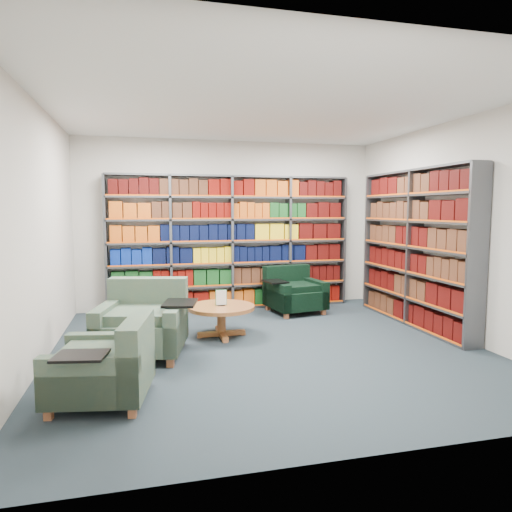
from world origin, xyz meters
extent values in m
cube|color=#19232D|center=(0.00, 0.00, -0.01)|extent=(5.00, 5.00, 0.01)
cube|color=white|center=(0.00, 0.00, 2.80)|extent=(5.00, 5.00, 0.01)
cube|color=beige|center=(0.00, 2.50, 1.40)|extent=(5.00, 0.01, 2.80)
cube|color=beige|center=(0.00, -2.50, 1.40)|extent=(5.00, 0.01, 2.80)
cube|color=beige|center=(-2.50, 0.00, 1.40)|extent=(0.01, 5.00, 2.80)
cube|color=beige|center=(2.50, 0.00, 1.40)|extent=(0.01, 5.00, 2.80)
cube|color=#47494F|center=(0.00, 2.34, 1.10)|extent=(4.00, 0.28, 2.20)
cube|color=silver|center=(0.00, 2.47, 1.10)|extent=(4.00, 0.02, 2.20)
cube|color=#D84C0A|center=(0.00, 2.21, 1.10)|extent=(4.00, 0.01, 2.20)
cube|color=#330504|center=(0.00, 2.34, 0.18)|extent=(3.88, 0.21, 0.29)
cube|color=#0E3A13|center=(0.00, 2.34, 0.54)|extent=(3.88, 0.21, 0.29)
cube|color=navy|center=(0.00, 2.34, 0.91)|extent=(3.88, 0.21, 0.29)
cube|color=#A8440C|center=(0.00, 2.34, 1.28)|extent=(3.88, 0.21, 0.29)
cube|color=#A8440C|center=(0.00, 2.34, 1.64)|extent=(3.88, 0.21, 0.29)
cube|color=#330504|center=(0.00, 2.34, 2.01)|extent=(3.88, 0.21, 0.29)
cube|color=#47494F|center=(2.34, 0.60, 1.10)|extent=(0.28, 2.50, 2.20)
cube|color=silver|center=(2.47, 0.60, 1.10)|extent=(0.02, 2.50, 2.20)
cube|color=#D84C0A|center=(2.21, 0.60, 1.10)|extent=(0.02, 2.50, 2.20)
cube|color=#3D1F11|center=(2.34, 0.60, 0.18)|extent=(0.21, 2.38, 0.29)
cube|color=#330504|center=(2.34, 0.60, 0.54)|extent=(0.21, 2.38, 0.29)
cube|color=#330504|center=(2.34, 0.60, 0.91)|extent=(0.21, 2.38, 0.29)
cube|color=#3D1F11|center=(2.34, 0.60, 1.28)|extent=(0.21, 2.38, 0.29)
cube|color=#3D1F11|center=(2.34, 0.60, 1.64)|extent=(0.21, 2.38, 0.29)
cube|color=#330504|center=(2.34, 0.60, 2.01)|extent=(0.21, 2.38, 0.29)
cube|color=#082F3A|center=(-1.46, 0.06, 0.27)|extent=(1.11, 1.11, 0.33)
cube|color=#082F3A|center=(-1.38, 0.41, 0.47)|extent=(0.95, 0.41, 0.74)
cube|color=#082F3A|center=(-1.84, 0.15, 0.35)|extent=(0.35, 0.93, 0.49)
cube|color=#082F3A|center=(-1.08, -0.03, 0.35)|extent=(0.35, 0.93, 0.49)
cube|color=black|center=(-1.04, -0.09, 0.62)|extent=(0.44, 0.52, 0.03)
cube|color=#995634|center=(-1.91, -0.22, 0.05)|extent=(0.09, 0.09, 0.10)
cube|color=#995634|center=(-1.18, -0.39, 0.05)|extent=(0.09, 0.09, 0.10)
cube|color=#995634|center=(-1.74, 0.52, 0.05)|extent=(0.09, 0.09, 0.10)
cube|color=#995634|center=(-1.00, 0.35, 0.05)|extent=(0.09, 0.09, 0.10)
cube|color=black|center=(0.93, 1.74, 0.23)|extent=(0.92, 0.92, 0.28)
cube|color=black|center=(0.88, 2.04, 0.41)|extent=(0.82, 0.31, 0.64)
cube|color=black|center=(0.60, 1.68, 0.30)|extent=(0.26, 0.81, 0.43)
cube|color=black|center=(1.26, 1.79, 0.30)|extent=(0.26, 0.81, 0.43)
cube|color=black|center=(0.56, 1.63, 0.53)|extent=(0.36, 0.44, 0.02)
cube|color=#995634|center=(0.66, 1.36, 0.04)|extent=(0.07, 0.07, 0.09)
cube|color=#995634|center=(1.31, 1.47, 0.04)|extent=(0.07, 0.07, 0.09)
cube|color=#995634|center=(0.55, 2.01, 0.04)|extent=(0.07, 0.07, 0.09)
cube|color=#995634|center=(1.20, 2.12, 0.04)|extent=(0.07, 0.07, 0.09)
cube|color=#082F3A|center=(-1.80, -1.14, 0.23)|extent=(0.92, 0.92, 0.28)
cube|color=#082F3A|center=(-1.50, -1.19, 0.41)|extent=(0.32, 0.81, 0.64)
cube|color=#082F3A|center=(-1.74, -0.81, 0.30)|extent=(0.80, 0.26, 0.42)
cube|color=#082F3A|center=(-1.86, -1.47, 0.30)|extent=(0.80, 0.26, 0.42)
cube|color=black|center=(-1.91, -1.50, 0.53)|extent=(0.44, 0.37, 0.02)
cube|color=#995634|center=(-2.06, -0.76, 0.04)|extent=(0.07, 0.07, 0.09)
cube|color=#995634|center=(-2.18, -1.40, 0.04)|extent=(0.07, 0.07, 0.09)
cube|color=#995634|center=(-1.42, -0.87, 0.04)|extent=(0.07, 0.07, 0.09)
cube|color=#995634|center=(-1.54, -1.52, 0.04)|extent=(0.07, 0.07, 0.09)
cylinder|color=#994A28|center=(-0.46, 0.63, 0.39)|extent=(0.87, 0.87, 0.05)
cylinder|color=#994A28|center=(-0.46, 0.63, 0.19)|extent=(0.12, 0.12, 0.35)
cube|color=#994A28|center=(-0.46, 0.63, 0.04)|extent=(0.63, 0.08, 0.06)
cube|color=#994A28|center=(-0.46, 0.63, 0.04)|extent=(0.08, 0.63, 0.06)
cube|color=black|center=(-0.46, 0.63, 0.41)|extent=(0.10, 0.05, 0.01)
cube|color=white|center=(-0.46, 0.63, 0.52)|extent=(0.13, 0.01, 0.19)
cube|color=#145926|center=(-0.46, 0.63, 0.52)|extent=(0.15, 0.00, 0.21)
camera|label=1|loc=(-1.41, -5.14, 1.65)|focal=32.00mm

